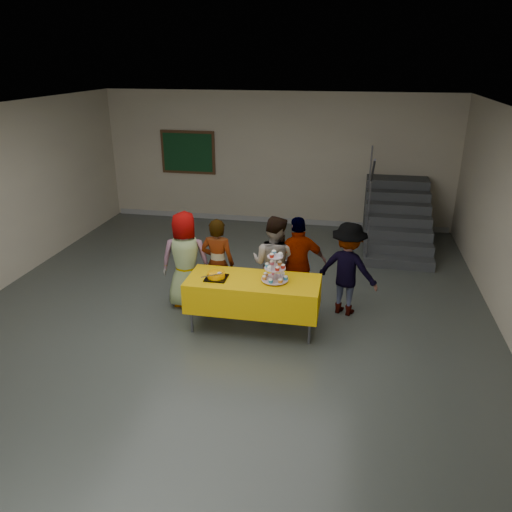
{
  "coord_description": "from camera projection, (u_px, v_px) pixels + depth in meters",
  "views": [
    {
      "loc": [
        1.74,
        -6.26,
        3.7
      ],
      "look_at": [
        0.47,
        0.21,
        1.05
      ],
      "focal_mm": 35.0,
      "sensor_mm": 36.0,
      "label": 1
    }
  ],
  "objects": [
    {
      "name": "schoolchild_b",
      "position": [
        218.0,
        264.0,
        7.69
      ],
      "size": [
        0.53,
        0.35,
        1.45
      ],
      "primitive_type": "imported",
      "rotation": [
        0.0,
        0.0,
        3.14
      ],
      "color": "slate",
      "rests_on": "ground"
    },
    {
      "name": "staircase",
      "position": [
        396.0,
        220.0,
        10.48
      ],
      "size": [
        1.3,
        2.4,
        2.04
      ],
      "color": "#424447",
      "rests_on": "ground"
    },
    {
      "name": "schoolchild_d",
      "position": [
        298.0,
        265.0,
        7.55
      ],
      "size": [
        0.96,
        0.67,
        1.51
      ],
      "primitive_type": "imported",
      "rotation": [
        0.0,
        0.0,
        3.51
      ],
      "color": "slate",
      "rests_on": "ground"
    },
    {
      "name": "schoolchild_c",
      "position": [
        274.0,
        264.0,
        7.58
      ],
      "size": [
        0.87,
        0.75,
        1.52
      ],
      "primitive_type": "imported",
      "rotation": [
        0.0,
        0.0,
        2.87
      ],
      "color": "slate",
      "rests_on": "ground"
    },
    {
      "name": "cupcake_stand",
      "position": [
        275.0,
        270.0,
        6.91
      ],
      "size": [
        0.38,
        0.38,
        0.44
      ],
      "color": "silver",
      "rests_on": "bake_table"
    },
    {
      "name": "schoolchild_a",
      "position": [
        185.0,
        260.0,
        7.71
      ],
      "size": [
        0.83,
        0.63,
        1.53
      ],
      "primitive_type": "imported",
      "rotation": [
        0.0,
        0.0,
        3.35
      ],
      "color": "slate",
      "rests_on": "ground"
    },
    {
      "name": "bear_cake",
      "position": [
        216.0,
        275.0,
        7.04
      ],
      "size": [
        0.32,
        0.36,
        0.12
      ],
      "color": "black",
      "rests_on": "bake_table"
    },
    {
      "name": "schoolchild_e",
      "position": [
        348.0,
        269.0,
        7.49
      ],
      "size": [
        1.06,
        0.81,
        1.45
      ],
      "primitive_type": "imported",
      "rotation": [
        0.0,
        0.0,
        2.81
      ],
      "color": "slate",
      "rests_on": "ground"
    },
    {
      "name": "bake_table",
      "position": [
        253.0,
        293.0,
        7.1
      ],
      "size": [
        1.88,
        0.78,
        0.77
      ],
      "color": "#595960",
      "rests_on": "ground"
    },
    {
      "name": "noticeboard",
      "position": [
        188.0,
        152.0,
        11.68
      ],
      "size": [
        1.3,
        0.05,
        1.0
      ],
      "color": "#472B16",
      "rests_on": "ground"
    },
    {
      "name": "room_shell",
      "position": [
        219.0,
        183.0,
        6.61
      ],
      "size": [
        10.0,
        10.04,
        3.02
      ],
      "color": "#4C514C",
      "rests_on": "ground"
    }
  ]
}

